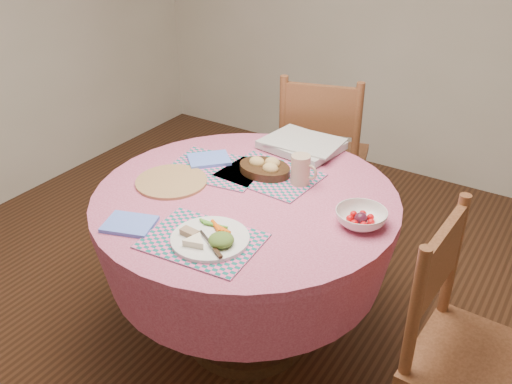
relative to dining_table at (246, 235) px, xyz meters
The scene contains 15 objects.
ground 0.56m from the dining_table, ahead, with size 4.00×4.00×0.00m, color #331C0F.
dining_table is the anchor object (origin of this frame).
chair_right 0.95m from the dining_table, ahead, with size 0.44×0.46×0.96m.
chair_back 0.93m from the dining_table, 96.67° to the left, with size 0.57×0.56×1.00m.
placemat_front 0.41m from the dining_table, 81.73° to the right, with size 0.40×0.30×0.01m, color #126561.
placemat_left 0.33m from the dining_table, 152.05° to the left, with size 0.40×0.30×0.01m, color #126561.
placemat_back 0.28m from the dining_table, 91.00° to the left, with size 0.40×0.30×0.01m, color #126561.
wicker_trivet 0.39m from the dining_table, 166.24° to the right, with size 0.30×0.30×0.01m, color olive.
napkin_near 0.52m from the dining_table, 119.38° to the right, with size 0.18×0.14×0.01m, color #5F81F5.
napkin_far 0.40m from the dining_table, 151.95° to the left, with size 0.18×0.14×0.01m, color #5F81F5.
dinner_plate 0.42m from the dining_table, 76.57° to the right, with size 0.28×0.28×0.05m.
bread_bowl 0.30m from the dining_table, 98.34° to the left, with size 0.23×0.23×0.08m.
latte_mug 0.36m from the dining_table, 54.39° to the left, with size 0.12×0.08×0.13m.
fruit_bowl 0.53m from the dining_table, ahead, with size 0.23×0.23×0.06m.
newspaper_stack 0.55m from the dining_table, 91.46° to the left, with size 0.37×0.31×0.04m.
Camera 1 is at (1.10, -1.65, 1.89)m, focal length 40.00 mm.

